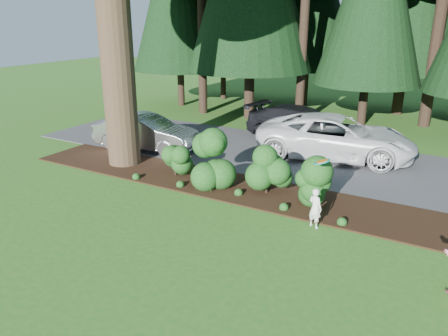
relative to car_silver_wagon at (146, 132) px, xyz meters
name	(u,v)px	position (x,y,z in m)	size (l,w,h in m)	color
ground	(167,222)	(5.04, -5.31, -0.78)	(80.00, 80.00, 0.00)	#265E1A
mulch_bed	(224,185)	(5.04, -2.06, -0.76)	(16.00, 2.50, 0.05)	black
driveway	(273,153)	(5.04, 2.19, -0.77)	(22.00, 6.00, 0.03)	#38383A
shrub_row	(242,168)	(5.81, -2.17, 0.02)	(6.53, 1.60, 1.61)	#163911
lily_cluster	(203,178)	(4.74, -2.91, -0.29)	(0.69, 0.09, 0.57)	#163911
car_silver_wagon	(146,132)	(0.00, 0.00, 0.00)	(1.60, 4.58, 1.51)	#ADADB2
car_white_suv	(336,137)	(7.49, 2.89, 0.12)	(2.90, 6.28, 1.75)	silver
car_dark_suv	(302,125)	(5.48, 4.49, 0.04)	(2.22, 5.47, 1.59)	black
child	(315,208)	(8.77, -3.51, -0.21)	(0.42, 0.27, 1.15)	white
frisbee	(322,162)	(8.82, -3.36, 1.10)	(0.44, 0.45, 0.18)	teal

